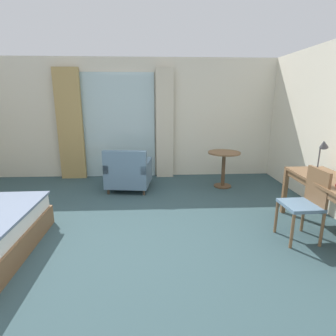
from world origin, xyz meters
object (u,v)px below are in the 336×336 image
(writing_desk, at_px, (336,189))
(desk_lamp, at_px, (322,152))
(round_cafe_table, at_px, (224,161))
(armchair_by_window, at_px, (129,173))
(desk_chair, at_px, (307,200))

(writing_desk, bearing_deg, desk_lamp, 86.19)
(writing_desk, distance_m, round_cafe_table, 2.22)
(writing_desk, distance_m, armchair_by_window, 3.35)
(desk_chair, bearing_deg, round_cafe_table, 103.04)
(desk_lamp, xyz_separation_m, armchair_by_window, (-2.74, 1.52, -0.68))
(writing_desk, bearing_deg, round_cafe_table, 113.10)
(desk_lamp, distance_m, armchair_by_window, 3.21)
(desk_lamp, bearing_deg, writing_desk, -93.81)
(armchair_by_window, bearing_deg, round_cafe_table, 2.83)
(writing_desk, bearing_deg, desk_chair, -171.92)
(desk_chair, relative_size, desk_lamp, 1.92)
(writing_desk, distance_m, desk_chair, 0.41)
(round_cafe_table, bearing_deg, writing_desk, -66.90)
(desk_lamp, bearing_deg, armchair_by_window, 151.00)
(desk_lamp, height_order, round_cafe_table, desk_lamp)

